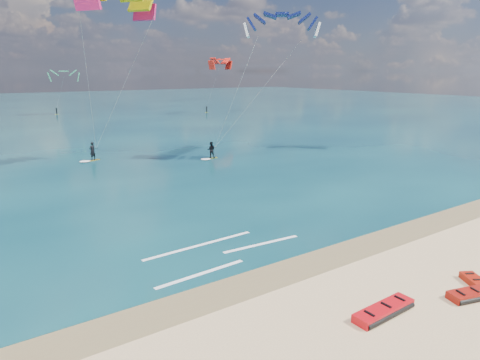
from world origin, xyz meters
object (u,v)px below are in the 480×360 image
object	(u,v)px
kitesurfer_far	(246,81)
packed_kite_mid	(472,298)
packed_kite_left	(383,314)
packed_kite_right	(478,287)
kitesurfer_main	(104,69)

from	to	relation	value
kitesurfer_far	packed_kite_mid	bearing A→B (deg)	-104.54
packed_kite_left	packed_kite_right	bearing A→B (deg)	-11.39
packed_kite_left	kitesurfer_far	xyz separation A→B (m)	(12.97, 28.28, 8.50)
packed_kite_right	kitesurfer_main	size ratio (longest dim) A/B	0.12
packed_kite_left	packed_kite_right	xyz separation A→B (m)	(5.43, -0.95, 0.00)
packed_kite_left	kitesurfer_far	size ratio (longest dim) A/B	0.19
kitesurfer_main	packed_kite_right	bearing A→B (deg)	-102.33
packed_kite_left	packed_kite_mid	world-z (taller)	packed_kite_left
packed_kite_right	kitesurfer_far	world-z (taller)	kitesurfer_far
kitesurfer_far	packed_kite_left	bearing A→B (deg)	-112.77
packed_kite_left	packed_kite_mid	bearing A→B (deg)	-18.42
packed_kite_mid	kitesurfer_far	world-z (taller)	kitesurfer_far
packed_kite_left	packed_kite_right	distance (m)	5.52
packed_kite_right	kitesurfer_far	size ratio (longest dim) A/B	0.13
packed_kite_left	kitesurfer_far	distance (m)	32.25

